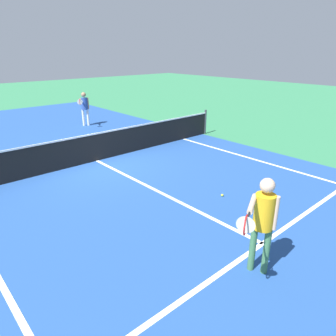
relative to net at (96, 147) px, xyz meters
name	(u,v)px	position (x,y,z in m)	size (l,w,h in m)	color
ground_plane	(97,161)	(0.00, 0.00, -0.49)	(60.00, 60.00, 0.00)	#337F51
court_surface_inbounds	(97,161)	(0.00, 0.00, -0.49)	(10.62, 24.40, 0.00)	#234C93
line_sideline_right	(328,181)	(4.11, -5.95, -0.49)	(0.10, 11.89, 0.01)	white
line_service_near	(263,244)	(0.00, -6.40, -0.49)	(8.22, 0.10, 0.01)	white
line_center_service	(157,191)	(0.00, -3.20, -0.49)	(0.10, 6.40, 0.01)	white
net	(96,147)	(0.00, 0.00, 0.00)	(10.96, 0.09, 1.07)	#33383D
player_near	(263,216)	(-0.78, -6.77, 0.57)	(1.19, 0.56, 1.71)	#3F7247
player_far	(84,105)	(2.22, 4.97, 0.51)	(0.87, 1.00, 1.62)	white
tennis_ball_mid_court	(222,195)	(1.04, -4.56, -0.46)	(0.07, 0.07, 0.07)	#CCE033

